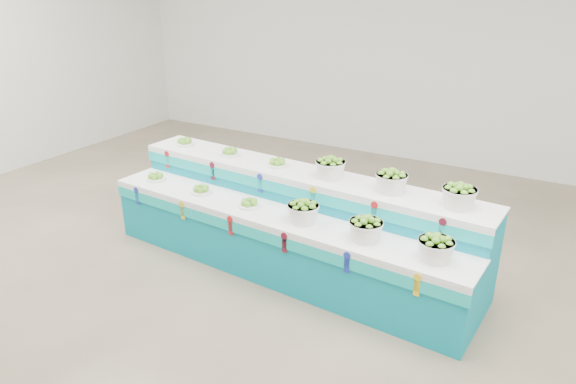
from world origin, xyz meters
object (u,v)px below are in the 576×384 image
at_px(basket_lower_left, 303,212).
at_px(display_stand, 288,223).
at_px(basket_upper_right, 459,196).
at_px(plate_upper_mid, 230,151).

bearing_deg(basket_lower_left, display_stand, 139.52).
bearing_deg(basket_upper_right, display_stand, -175.43).
height_order(display_stand, basket_upper_right, basket_upper_right).
relative_size(basket_lower_left, plate_upper_mid, 1.32).
distance_m(display_stand, plate_upper_mid, 1.17).
bearing_deg(basket_upper_right, basket_lower_left, -162.90).
bearing_deg(plate_upper_mid, basket_lower_left, -25.24).
distance_m(display_stand, basket_upper_right, 1.82).
bearing_deg(basket_lower_left, basket_upper_right, 17.10).
xyz_separation_m(display_stand, basket_lower_left, (0.33, -0.29, 0.32)).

